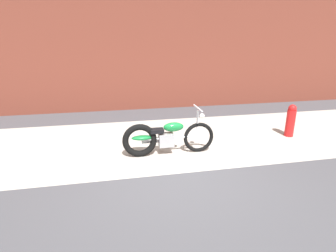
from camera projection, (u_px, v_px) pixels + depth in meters
ground_plane at (177, 174)px, 4.95m from camera, size 80.00×80.00×0.00m
sidewalk_slab at (161, 140)px, 6.58m from camera, size 36.00×3.50×0.01m
brick_building_wall at (143, 40)px, 9.05m from camera, size 36.00×0.50×4.76m
motorcycle_green at (163, 137)px, 5.66m from camera, size 2.01×0.58×1.03m
fire_hydrant at (291, 120)px, 6.76m from camera, size 0.22×0.22×0.84m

